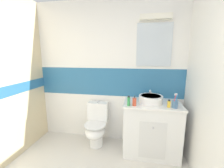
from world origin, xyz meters
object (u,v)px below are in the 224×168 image
toilet (96,126)px  toothbrush_cup (175,104)px  deodorant_spray_can (129,101)px  soap_dispenser (134,102)px  sink_basin (151,99)px  perfume_flask_small (169,104)px

toilet → toothbrush_cup: (1.22, -0.22, 0.55)m
toothbrush_cup → deodorant_spray_can: (-0.64, -0.02, 0.01)m
toilet → soap_dispenser: bearing=-19.0°
sink_basin → deodorant_spray_can: (-0.33, -0.21, 0.01)m
toothbrush_cup → perfume_flask_small: (-0.08, 0.01, -0.00)m
deodorant_spray_can → toilet: bearing=156.8°
soap_dispenser → perfume_flask_small: bearing=1.6°
perfume_flask_small → deodorant_spray_can: 0.57m
toilet → toothbrush_cup: toothbrush_cup is taller
deodorant_spray_can → perfume_flask_small: bearing=3.4°
toilet → deodorant_spray_can: (0.57, -0.25, 0.57)m
perfume_flask_small → toilet: bearing=169.4°
toilet → perfume_flask_small: 1.28m
toilet → soap_dispenser: 0.89m
toothbrush_cup → soap_dispenser: (-0.56, -0.00, 0.00)m
sink_basin → deodorant_spray_can: size_ratio=2.78×
sink_basin → perfume_flask_small: 0.30m
sink_basin → toilet: sink_basin is taller
sink_basin → soap_dispenser: bearing=-141.6°
toothbrush_cup → soap_dispenser: toothbrush_cup is taller
soap_dispenser → deodorant_spray_can: (-0.08, -0.02, 0.01)m
toilet → deodorant_spray_can: bearing=-23.2°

